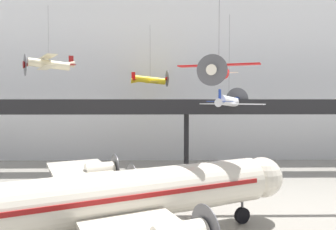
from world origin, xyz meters
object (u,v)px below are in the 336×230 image
Objects in this scene: airliner_silver_main at (101,200)px; suspended_plane_white_twin at (229,101)px; suspended_plane_cream_biplane at (49,64)px; suspended_plane_yellow_lowwing at (150,80)px; suspended_plane_red_highwing at (219,70)px.

suspended_plane_white_twin is (12.41, 20.19, 6.18)m from airliner_silver_main.
suspended_plane_yellow_lowwing is at bearing -169.10° from suspended_plane_cream_biplane.
suspended_plane_red_highwing is 21.74m from suspended_plane_yellow_lowwing.
suspended_plane_yellow_lowwing is at bearing -141.14° from suspended_plane_red_highwing.
airliner_silver_main is at bearing 179.31° from suspended_plane_white_twin.
suspended_plane_cream_biplane is at bearing 93.60° from airliner_silver_main.
suspended_plane_white_twin reaches higher than airliner_silver_main.
suspended_plane_cream_biplane reaches higher than suspended_plane_red_highwing.
suspended_plane_yellow_lowwing is (-10.19, 6.66, 3.03)m from suspended_plane_white_twin.
suspended_plane_white_twin is 1.49× the size of suspended_plane_cream_biplane.
suspended_plane_yellow_lowwing is (-6.48, 20.75, 0.25)m from suspended_plane_red_highwing.
suspended_plane_cream_biplane is 0.85× the size of suspended_plane_red_highwing.
suspended_plane_cream_biplane is 21.08m from suspended_plane_red_highwing.
suspended_plane_yellow_lowwing is (2.23, 26.86, 9.21)m from airliner_silver_main.
suspended_plane_red_highwing is at bearing 10.67° from airliner_silver_main.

